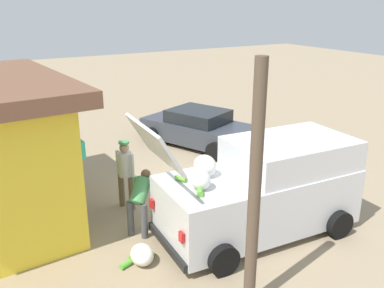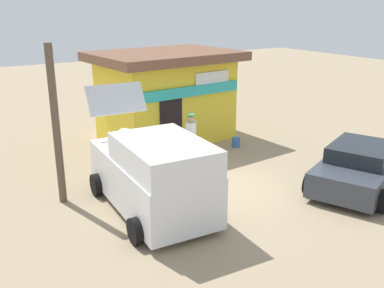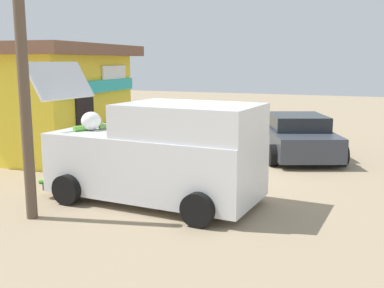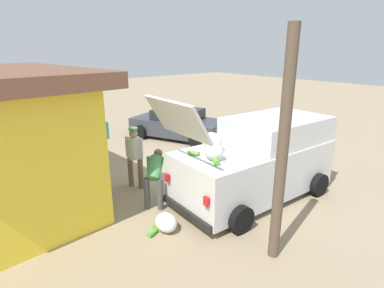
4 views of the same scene
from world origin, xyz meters
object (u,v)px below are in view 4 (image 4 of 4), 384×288
Objects in this scene: delivery_van at (258,159)px; vendor_standing at (135,154)px; parked_sedan at (178,124)px; paint_bucket at (78,163)px; unloaded_banana_pile at (166,223)px; customer_bending at (155,174)px.

vendor_standing is at bearing 41.91° from delivery_van.
vendor_standing reaches higher than parked_sedan.
paint_bucket is at bearing 17.44° from vendor_standing.
unloaded_banana_pile is (-5.64, 4.63, -0.43)m from parked_sedan.
vendor_standing reaches higher than paint_bucket.
customer_bending is 3.84m from paint_bucket.
unloaded_banana_pile is at bearing -178.20° from paint_bucket.
vendor_standing is 2.25× the size of unloaded_banana_pile.
delivery_van is 5.89m from paint_bucket.
parked_sedan is 2.53× the size of vendor_standing.
parked_sedan reaches higher than paint_bucket.
paint_bucket is (2.45, 0.77, -0.83)m from vendor_standing.
parked_sedan reaches higher than unloaded_banana_pile.
customer_bending is (-4.57, 4.18, 0.24)m from parked_sedan.
delivery_van reaches higher than customer_bending.
customer_bending is at bearing -23.14° from unloaded_banana_pile.
vendor_standing is at bearing -7.13° from customer_bending.
vendor_standing reaches higher than customer_bending.
delivery_van is at bearing 163.24° from parked_sedan.
parked_sedan is 12.04× the size of paint_bucket.
delivery_van is at bearing -117.12° from customer_bending.
parked_sedan is at bearing -16.76° from delivery_van.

